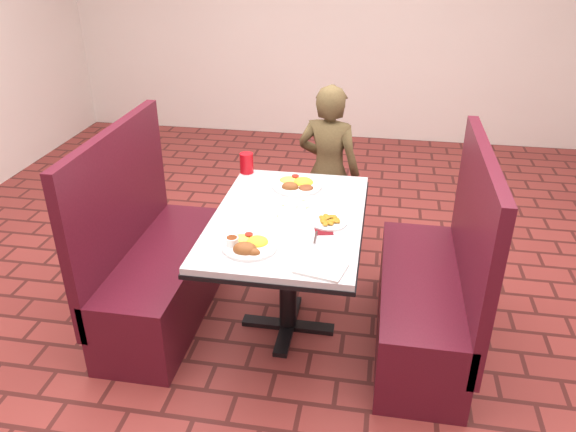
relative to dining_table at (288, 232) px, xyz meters
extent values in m
plane|color=maroon|center=(0.00, 0.00, -0.65)|extent=(7.00, 7.00, 0.00)
cube|color=white|center=(0.00, 3.50, 0.75)|extent=(6.00, 0.04, 2.80)
cube|color=silver|center=(0.00, 0.00, 0.08)|extent=(0.80, 1.20, 0.03)
cube|color=black|center=(0.00, 0.00, 0.05)|extent=(0.81, 1.21, 0.02)
cylinder|color=black|center=(0.00, 0.00, -0.30)|extent=(0.10, 0.10, 0.69)
cube|color=black|center=(0.00, 0.00, -0.64)|extent=(0.55, 0.08, 0.03)
cube|color=black|center=(0.00, 0.00, -0.64)|extent=(0.08, 0.55, 0.03)
cube|color=#551321|center=(-0.75, 0.00, -0.43)|extent=(0.45, 1.20, 0.45)
cube|color=#551321|center=(-0.97, 0.00, 0.05)|extent=(0.06, 1.20, 0.95)
cube|color=#551321|center=(0.75, 0.00, -0.43)|extent=(0.45, 1.20, 0.45)
cube|color=#551321|center=(0.97, 0.00, 0.05)|extent=(0.06, 1.20, 0.95)
imported|color=brown|center=(0.12, 0.97, -0.04)|extent=(0.50, 0.39, 1.23)
cylinder|color=white|center=(-0.13, -0.36, 0.10)|extent=(0.27, 0.27, 0.02)
ellipsoid|color=yellow|center=(-0.10, -0.33, 0.14)|extent=(0.11, 0.11, 0.05)
ellipsoid|color=#A4CF52|center=(-0.17, -0.31, 0.13)|extent=(0.11, 0.09, 0.03)
cylinder|color=red|center=(-0.14, -0.29, 0.13)|extent=(0.04, 0.04, 0.01)
ellipsoid|color=brown|center=(-0.13, -0.42, 0.15)|extent=(0.12, 0.09, 0.07)
ellipsoid|color=brown|center=(-0.09, -0.43, 0.13)|extent=(0.07, 0.05, 0.04)
cylinder|color=white|center=(-0.21, -0.37, 0.13)|extent=(0.06, 0.06, 0.04)
cylinder|color=maroon|center=(-0.21, -0.37, 0.15)|extent=(0.05, 0.05, 0.00)
cylinder|color=white|center=(-0.01, 0.38, 0.10)|extent=(0.30, 0.30, 0.02)
ellipsoid|color=yellow|center=(0.02, 0.41, 0.14)|extent=(0.12, 0.12, 0.05)
ellipsoid|color=#A4CF52|center=(-0.07, 0.43, 0.13)|extent=(0.12, 0.10, 0.04)
cylinder|color=red|center=(-0.03, 0.45, 0.14)|extent=(0.04, 0.04, 0.01)
ellipsoid|color=brown|center=(0.05, 0.34, 0.13)|extent=(0.09, 0.09, 0.03)
ellipsoid|color=brown|center=(-0.04, 0.33, 0.14)|extent=(0.10, 0.07, 0.06)
cylinder|color=white|center=(0.23, -0.05, 0.10)|extent=(0.19, 0.19, 0.01)
cube|color=#5D0E14|center=(0.21, -0.13, 0.10)|extent=(0.11, 0.11, 0.00)
cube|color=silver|center=(0.18, -0.21, 0.10)|extent=(0.01, 0.13, 0.00)
cylinder|color=red|center=(-0.36, 0.55, 0.16)|extent=(0.09, 0.09, 0.13)
cube|color=silver|center=(0.24, -0.50, 0.10)|extent=(0.25, 0.21, 0.01)
cube|color=silver|center=(-0.08, -0.40, 0.11)|extent=(0.06, 0.15, 0.00)
cube|color=silver|center=(-0.08, -0.35, 0.11)|extent=(0.04, 0.15, 0.00)
camera|label=1|loc=(0.46, -2.64, 1.48)|focal=35.00mm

